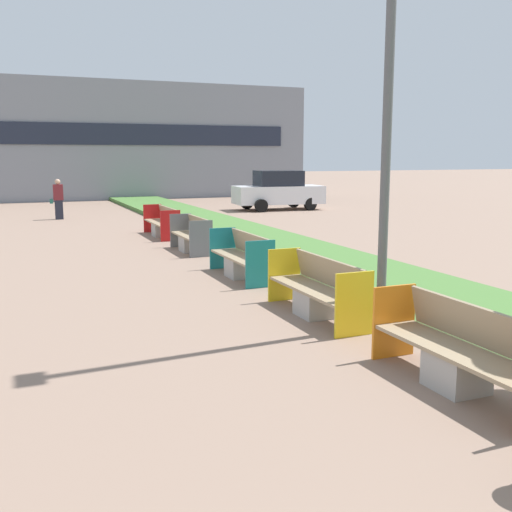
# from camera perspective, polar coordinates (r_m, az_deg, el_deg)

# --- Properties ---
(planter_grass_strip) EXTENTS (2.80, 120.00, 0.18)m
(planter_grass_strip) POSITION_cam_1_polar(r_m,az_deg,el_deg) (12.23, 11.75, -2.36)
(planter_grass_strip) COLOR #4C7A38
(planter_grass_strip) RESTS_ON ground
(building_backdrop) EXTENTS (20.68, 8.97, 6.84)m
(building_backdrop) POSITION_cam_1_polar(r_m,az_deg,el_deg) (40.47, -11.85, 10.56)
(building_backdrop) COLOR gray
(building_backdrop) RESTS_ON ground
(bench_orange_frame) EXTENTS (0.65, 2.42, 0.94)m
(bench_orange_frame) POSITION_cam_1_polar(r_m,az_deg,el_deg) (7.09, 18.86, -9.03)
(bench_orange_frame) COLOR #ADA8A0
(bench_orange_frame) RESTS_ON ground
(bench_yellow_frame) EXTENTS (0.65, 2.40, 0.94)m
(bench_yellow_frame) POSITION_cam_1_polar(r_m,az_deg,el_deg) (9.72, 5.88, -3.55)
(bench_yellow_frame) COLOR #ADA8A0
(bench_yellow_frame) RESTS_ON ground
(bench_teal_frame) EXTENTS (0.65, 2.27, 0.94)m
(bench_teal_frame) POSITION_cam_1_polar(r_m,az_deg,el_deg) (12.75, -1.37, -0.38)
(bench_teal_frame) COLOR #ADA8A0
(bench_teal_frame) RESTS_ON ground
(bench_grey_frame) EXTENTS (0.65, 1.97, 0.94)m
(bench_grey_frame) POSITION_cam_1_polar(r_m,az_deg,el_deg) (16.27, -6.14, 1.70)
(bench_grey_frame) COLOR #ADA8A0
(bench_grey_frame) RESTS_ON ground
(bench_red_frame) EXTENTS (0.65, 2.45, 0.94)m
(bench_red_frame) POSITION_cam_1_polar(r_m,az_deg,el_deg) (19.48, -8.90, 2.97)
(bench_red_frame) COLOR #ADA8A0
(bench_red_frame) RESTS_ON ground
(pedestrian_walking) EXTENTS (0.53, 0.24, 1.63)m
(pedestrian_walking) POSITION_cam_1_polar(r_m,az_deg,el_deg) (25.64, -18.32, 5.17)
(pedestrian_walking) COLOR #232633
(pedestrian_walking) RESTS_ON ground
(parked_car_distant) EXTENTS (4.34, 2.13, 1.86)m
(parked_car_distant) POSITION_cam_1_polar(r_m,az_deg,el_deg) (28.72, 2.13, 6.24)
(parked_car_distant) COLOR silver
(parked_car_distant) RESTS_ON ground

